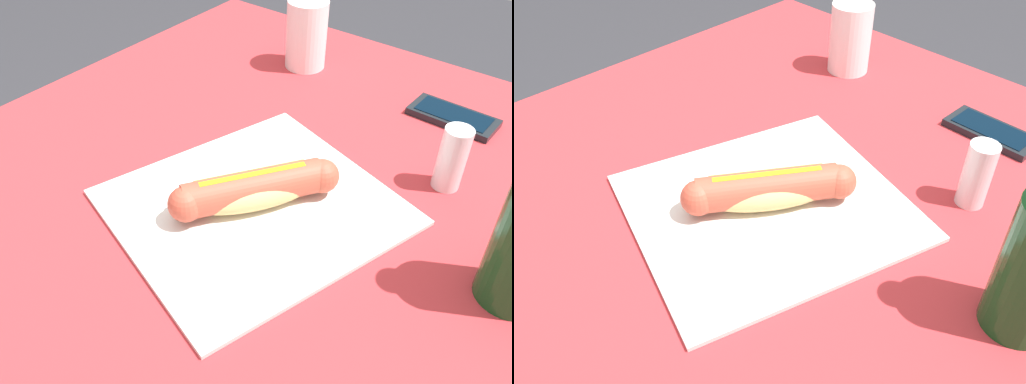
% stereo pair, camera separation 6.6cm
% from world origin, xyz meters
% --- Properties ---
extents(dining_table, '(1.04, 0.94, 0.75)m').
position_xyz_m(dining_table, '(0.00, 0.00, 0.61)').
color(dining_table, brown).
rests_on(dining_table, ground).
extents(paper_wrapper, '(0.40, 0.38, 0.01)m').
position_xyz_m(paper_wrapper, '(-0.01, -0.00, 0.75)').
color(paper_wrapper, silver).
rests_on(paper_wrapper, dining_table).
extents(hot_dog, '(0.19, 0.14, 0.05)m').
position_xyz_m(hot_dog, '(-0.01, -0.00, 0.78)').
color(hot_dog, '#E5BC75').
rests_on(hot_dog, paper_wrapper).
extents(cell_phone, '(0.06, 0.13, 0.01)m').
position_xyz_m(cell_phone, '(0.34, -0.12, 0.75)').
color(cell_phone, black).
rests_on(cell_phone, dining_table).
extents(drinking_cup, '(0.07, 0.07, 0.12)m').
position_xyz_m(drinking_cup, '(0.35, 0.17, 0.81)').
color(drinking_cup, white).
rests_on(drinking_cup, dining_table).
extents(salt_shaker, '(0.04, 0.04, 0.09)m').
position_xyz_m(salt_shaker, '(0.19, -0.17, 0.79)').
color(salt_shaker, silver).
rests_on(salt_shaker, dining_table).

